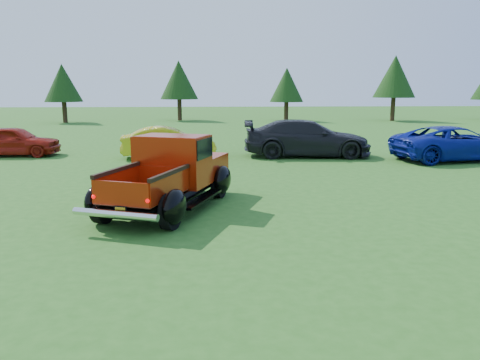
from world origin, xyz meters
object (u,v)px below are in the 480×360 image
(show_car_red, at_px, (14,141))
(tree_east, at_px, (395,77))
(show_car_blue, at_px, (454,143))
(tree_mid_right, at_px, (287,85))
(tree_west, at_px, (63,83))
(show_car_grey, at_px, (307,138))
(show_car_yellow, at_px, (168,142))
(pickup_truck, at_px, (173,173))
(tree_mid_left, at_px, (179,80))

(show_car_red, bearing_deg, tree_east, -49.70)
(show_car_blue, bearing_deg, tree_mid_right, -0.85)
(show_car_red, bearing_deg, tree_mid_right, -35.31)
(tree_west, bearing_deg, show_car_grey, -51.73)
(tree_mid_right, relative_size, show_car_yellow, 1.18)
(pickup_truck, bearing_deg, tree_west, 131.80)
(tree_east, bearing_deg, show_car_yellow, -130.37)
(tree_west, relative_size, tree_mid_right, 1.05)
(show_car_yellow, xyz_separation_m, show_car_grey, (5.62, -0.01, 0.13))
(tree_mid_left, relative_size, pickup_truck, 1.04)
(tree_west, relative_size, show_car_yellow, 1.23)
(tree_mid_left, xyz_separation_m, pickup_truck, (1.67, -29.49, -2.59))
(tree_mid_right, bearing_deg, show_car_yellow, -111.48)
(tree_mid_left, bearing_deg, tree_east, -4.76)
(tree_west, relative_size, tree_east, 0.85)
(tree_mid_right, height_order, show_car_red, tree_mid_right)
(show_car_blue, bearing_deg, show_car_grey, 66.61)
(tree_west, distance_m, show_car_blue, 29.84)
(show_car_red, xyz_separation_m, show_car_grey, (12.00, -0.87, 0.13))
(show_car_grey, distance_m, show_car_blue, 5.64)
(pickup_truck, relative_size, show_car_yellow, 1.29)
(tree_mid_left, bearing_deg, pickup_truck, -86.76)
(tree_west, distance_m, tree_mid_left, 9.22)
(tree_mid_left, xyz_separation_m, show_car_yellow, (0.88, -21.64, -2.77))
(show_car_grey, bearing_deg, show_car_blue, -100.23)
(tree_mid_right, xyz_separation_m, show_car_grey, (-2.50, -20.65, -2.23))
(tree_east, height_order, pickup_truck, tree_east)
(tree_mid_left, height_order, pickup_truck, tree_mid_left)
(show_car_red, xyz_separation_m, show_car_blue, (17.45, -2.32, 0.04))
(tree_west, relative_size, show_car_blue, 0.97)
(tree_west, xyz_separation_m, show_car_blue, (20.95, -21.10, -2.45))
(tree_mid_left, xyz_separation_m, show_car_grey, (6.50, -21.65, -2.64))
(tree_mid_right, xyz_separation_m, show_car_yellow, (-8.12, -20.64, -2.36))
(tree_mid_right, bearing_deg, show_car_grey, -96.90)
(show_car_yellow, bearing_deg, show_car_red, 74.40)
(tree_mid_left, height_order, tree_east, tree_east)
(show_car_red, height_order, show_car_grey, show_car_grey)
(show_car_blue, bearing_deg, tree_west, 36.34)
(tree_east, bearing_deg, show_car_blue, -105.65)
(show_car_yellow, height_order, show_car_grey, show_car_grey)
(tree_west, distance_m, show_car_yellow, 22.13)
(tree_west, bearing_deg, tree_mid_right, 3.18)
(tree_west, xyz_separation_m, show_car_yellow, (9.88, -19.64, -2.49))
(tree_mid_right, height_order, tree_east, tree_east)
(tree_mid_right, height_order, pickup_truck, tree_mid_right)
(tree_east, height_order, show_car_grey, tree_east)
(tree_mid_right, distance_m, tree_east, 9.04)
(tree_mid_right, relative_size, show_car_blue, 0.93)
(tree_mid_left, xyz_separation_m, show_car_blue, (11.95, -23.10, -2.72))
(tree_west, distance_m, show_car_grey, 25.14)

